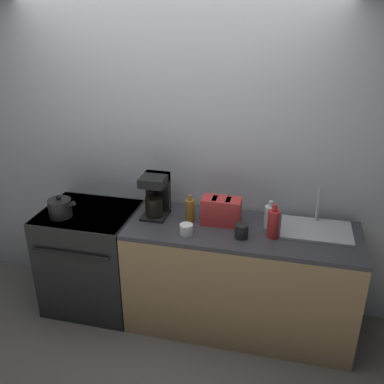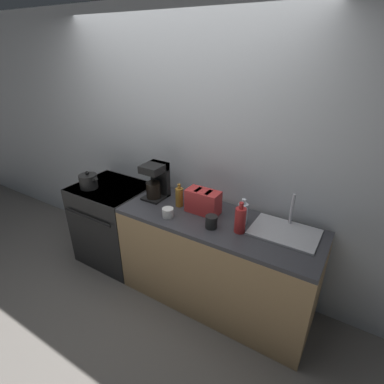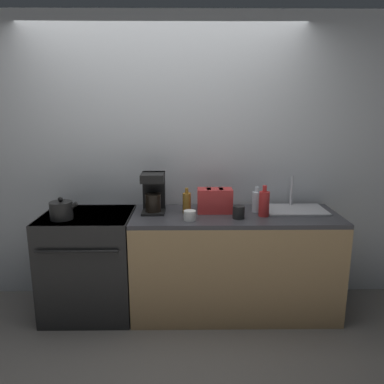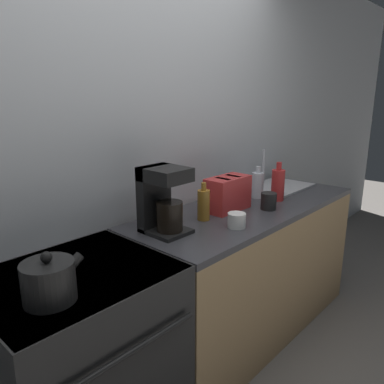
{
  "view_description": "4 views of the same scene",
  "coord_description": "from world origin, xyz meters",
  "px_view_note": "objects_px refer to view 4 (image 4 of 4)",
  "views": [
    {
      "loc": [
        0.92,
        -2.51,
        2.45
      ],
      "look_at": [
        0.23,
        0.35,
        1.15
      ],
      "focal_mm": 40.0,
      "sensor_mm": 36.0,
      "label": 1
    },
    {
      "loc": [
        1.58,
        -1.64,
        2.23
      ],
      "look_at": [
        0.32,
        0.41,
        1.05
      ],
      "focal_mm": 28.0,
      "sensor_mm": 36.0,
      "label": 2
    },
    {
      "loc": [
        0.22,
        -2.74,
        1.8
      ],
      "look_at": [
        0.25,
        0.4,
        1.07
      ],
      "focal_mm": 35.0,
      "sensor_mm": 36.0,
      "label": 3
    },
    {
      "loc": [
        -1.34,
        -0.96,
        1.6
      ],
      "look_at": [
        0.17,
        0.42,
        1.06
      ],
      "focal_mm": 35.0,
      "sensor_mm": 36.0,
      "label": 4
    }
  ],
  "objects_px": {
    "coffee_maker": "(162,199)",
    "bottle_red": "(278,184)",
    "bottle_amber": "(204,204)",
    "cup_black": "(269,201)",
    "bottle_clear": "(258,185)",
    "cup_white": "(237,220)",
    "kettle": "(49,281)",
    "stove": "(82,364)",
    "toaster": "(228,194)"
  },
  "relations": [
    {
      "from": "bottle_clear",
      "to": "cup_white",
      "type": "height_order",
      "value": "bottle_clear"
    },
    {
      "from": "cup_black",
      "to": "bottle_clear",
      "type": "bearing_deg",
      "value": 47.56
    },
    {
      "from": "coffee_maker",
      "to": "bottle_clear",
      "type": "height_order",
      "value": "coffee_maker"
    },
    {
      "from": "kettle",
      "to": "bottle_clear",
      "type": "distance_m",
      "value": 1.64
    },
    {
      "from": "kettle",
      "to": "cup_black",
      "type": "relative_size",
      "value": 2.19
    },
    {
      "from": "kettle",
      "to": "stove",
      "type": "bearing_deg",
      "value": 37.9
    },
    {
      "from": "bottle_amber",
      "to": "cup_white",
      "type": "bearing_deg",
      "value": -83.47
    },
    {
      "from": "stove",
      "to": "cup_black",
      "type": "relative_size",
      "value": 8.51
    },
    {
      "from": "stove",
      "to": "cup_white",
      "type": "distance_m",
      "value": 1.01
    },
    {
      "from": "toaster",
      "to": "coffee_maker",
      "type": "height_order",
      "value": "coffee_maker"
    },
    {
      "from": "coffee_maker",
      "to": "cup_white",
      "type": "relative_size",
      "value": 3.51
    },
    {
      "from": "kettle",
      "to": "cup_white",
      "type": "xyz_separation_m",
      "value": [
        1.04,
        -0.05,
        -0.03
      ]
    },
    {
      "from": "bottle_red",
      "to": "cup_black",
      "type": "height_order",
      "value": "bottle_red"
    },
    {
      "from": "coffee_maker",
      "to": "cup_white",
      "type": "height_order",
      "value": "coffee_maker"
    },
    {
      "from": "coffee_maker",
      "to": "bottle_clear",
      "type": "distance_m",
      "value": 0.9
    },
    {
      "from": "cup_white",
      "to": "cup_black",
      "type": "distance_m",
      "value": 0.4
    },
    {
      "from": "toaster",
      "to": "bottle_amber",
      "type": "height_order",
      "value": "bottle_amber"
    },
    {
      "from": "bottle_red",
      "to": "bottle_clear",
      "type": "bearing_deg",
      "value": 104.36
    },
    {
      "from": "bottle_amber",
      "to": "cup_black",
      "type": "bearing_deg",
      "value": -21.82
    },
    {
      "from": "stove",
      "to": "bottle_red",
      "type": "xyz_separation_m",
      "value": [
        1.49,
        -0.06,
        0.55
      ]
    },
    {
      "from": "cup_white",
      "to": "toaster",
      "type": "bearing_deg",
      "value": 46.3
    },
    {
      "from": "stove",
      "to": "cup_black",
      "type": "distance_m",
      "value": 1.37
    },
    {
      "from": "stove",
      "to": "bottle_amber",
      "type": "relative_size",
      "value": 4.12
    },
    {
      "from": "coffee_maker",
      "to": "bottle_red",
      "type": "height_order",
      "value": "coffee_maker"
    },
    {
      "from": "kettle",
      "to": "bottle_amber",
      "type": "height_order",
      "value": "bottle_amber"
    },
    {
      "from": "kettle",
      "to": "bottle_red",
      "type": "xyz_separation_m",
      "value": [
        1.66,
        0.06,
        0.04
      ]
    },
    {
      "from": "kettle",
      "to": "toaster",
      "type": "xyz_separation_m",
      "value": [
        1.26,
        0.18,
        0.03
      ]
    },
    {
      "from": "toaster",
      "to": "cup_white",
      "type": "distance_m",
      "value": 0.32
    },
    {
      "from": "coffee_maker",
      "to": "bottle_clear",
      "type": "bearing_deg",
      "value": -0.27
    },
    {
      "from": "cup_white",
      "to": "cup_black",
      "type": "xyz_separation_m",
      "value": [
        0.4,
        0.05,
        0.01
      ]
    },
    {
      "from": "bottle_red",
      "to": "bottle_clear",
      "type": "xyz_separation_m",
      "value": [
        -0.04,
        0.14,
        -0.02
      ]
    },
    {
      "from": "cup_white",
      "to": "bottle_red",
      "type": "bearing_deg",
      "value": 10.06
    },
    {
      "from": "bottle_amber",
      "to": "cup_white",
      "type": "relative_size",
      "value": 2.22
    },
    {
      "from": "bottle_red",
      "to": "cup_black",
      "type": "distance_m",
      "value": 0.24
    },
    {
      "from": "stove",
      "to": "bottle_clear",
      "type": "relative_size",
      "value": 4.09
    },
    {
      "from": "kettle",
      "to": "cup_white",
      "type": "distance_m",
      "value": 1.04
    },
    {
      "from": "stove",
      "to": "bottle_amber",
      "type": "bearing_deg",
      "value": 2.76
    },
    {
      "from": "coffee_maker",
      "to": "bottle_amber",
      "type": "height_order",
      "value": "coffee_maker"
    },
    {
      "from": "bottle_clear",
      "to": "cup_white",
      "type": "bearing_deg",
      "value": -157.11
    },
    {
      "from": "kettle",
      "to": "bottle_red",
      "type": "relative_size",
      "value": 0.88
    },
    {
      "from": "cup_black",
      "to": "cup_white",
      "type": "bearing_deg",
      "value": -173.56
    },
    {
      "from": "bottle_red",
      "to": "cup_white",
      "type": "distance_m",
      "value": 0.63
    },
    {
      "from": "toaster",
      "to": "bottle_clear",
      "type": "xyz_separation_m",
      "value": [
        0.37,
        0.02,
        -0.01
      ]
    },
    {
      "from": "stove",
      "to": "coffee_maker",
      "type": "bearing_deg",
      "value": 7.76
    },
    {
      "from": "bottle_red",
      "to": "bottle_clear",
      "type": "distance_m",
      "value": 0.14
    },
    {
      "from": "kettle",
      "to": "bottle_clear",
      "type": "bearing_deg",
      "value": 7.05
    },
    {
      "from": "coffee_maker",
      "to": "bottle_amber",
      "type": "relative_size",
      "value": 1.58
    },
    {
      "from": "stove",
      "to": "kettle",
      "type": "relative_size",
      "value": 3.89
    },
    {
      "from": "stove",
      "to": "coffee_maker",
      "type": "relative_size",
      "value": 2.6
    },
    {
      "from": "stove",
      "to": "toaster",
      "type": "distance_m",
      "value": 1.22
    }
  ]
}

